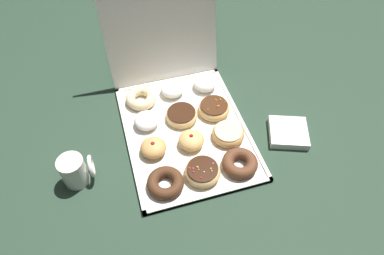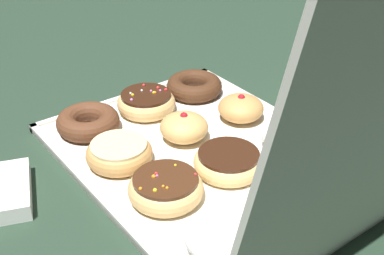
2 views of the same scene
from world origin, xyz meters
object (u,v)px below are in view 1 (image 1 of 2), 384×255
at_px(glazed_ring_donut_5, 228,134).
at_px(powdered_filled_donut_6, 146,121).
at_px(donut_box, 186,132).
at_px(sprinkle_donut_1, 203,171).
at_px(chocolate_cake_ring_donut_0, 165,183).
at_px(chocolate_frosted_donut_7, 181,115).
at_px(jelly_filled_donut_3, 153,148).
at_px(napkin_stack, 288,133).
at_px(chocolate_cake_ring_donut_2, 240,163).
at_px(powdered_filled_donut_11, 205,83).
at_px(sprinkle_donut_8, 214,108).
at_px(cruller_donut_9, 141,98).
at_px(jelly_filled_donut_4, 193,140).
at_px(powdered_filled_donut_10, 173,89).
at_px(coffee_mug, 75,170).

bearing_deg(glazed_ring_donut_5, powdered_filled_donut_6, 152.36).
xyz_separation_m(donut_box, sprinkle_donut_1, (-0.00, -0.18, 0.02)).
height_order(chocolate_cake_ring_donut_0, powdered_filled_donut_6, powdered_filled_donut_6).
height_order(donut_box, chocolate_frosted_donut_7, chocolate_frosted_donut_7).
relative_size(sprinkle_donut_1, jelly_filled_donut_3, 1.32).
distance_m(donut_box, napkin_stack, 0.34).
distance_m(sprinkle_donut_1, chocolate_cake_ring_donut_2, 0.12).
bearing_deg(powdered_filled_donut_11, donut_box, -124.46).
height_order(chocolate_cake_ring_donut_2, jelly_filled_donut_3, jelly_filled_donut_3).
xyz_separation_m(jelly_filled_donut_3, powdered_filled_donut_11, (0.25, 0.24, -0.00)).
xyz_separation_m(donut_box, sprinkle_donut_8, (0.12, 0.05, 0.02)).
bearing_deg(sprinkle_donut_1, glazed_ring_donut_5, 42.90).
bearing_deg(sprinkle_donut_8, glazed_ring_donut_5, -86.19).
bearing_deg(cruller_donut_9, sprinkle_donut_1, -71.82).
relative_size(jelly_filled_donut_3, chocolate_frosted_donut_7, 0.75).
relative_size(donut_box, cruller_donut_9, 4.69).
distance_m(donut_box, jelly_filled_donut_3, 0.14).
relative_size(jelly_filled_donut_4, powdered_filled_donut_10, 0.98).
height_order(sprinkle_donut_1, chocolate_frosted_donut_7, sprinkle_donut_1).
bearing_deg(sprinkle_donut_8, powdered_filled_donut_11, 86.79).
bearing_deg(sprinkle_donut_8, chocolate_frosted_donut_7, 178.91).
xyz_separation_m(powdered_filled_donut_6, powdered_filled_donut_11, (0.25, 0.12, 0.00)).
bearing_deg(chocolate_cake_ring_donut_2, jelly_filled_donut_3, 151.91).
relative_size(donut_box, chocolate_cake_ring_donut_2, 4.67).
relative_size(chocolate_cake_ring_donut_0, cruller_donut_9, 1.00).
bearing_deg(powdered_filled_donut_6, jelly_filled_donut_4, -44.74).
xyz_separation_m(jelly_filled_donut_3, sprinkle_donut_8, (0.24, 0.11, -0.00)).
relative_size(jelly_filled_donut_3, coffee_mug, 0.83).
height_order(chocolate_cake_ring_donut_2, napkin_stack, chocolate_cake_ring_donut_2).
bearing_deg(cruller_donut_9, jelly_filled_donut_4, -62.85).
height_order(powdered_filled_donut_6, powdered_filled_donut_11, powdered_filled_donut_11).
distance_m(jelly_filled_donut_3, napkin_stack, 0.46).
bearing_deg(cruller_donut_9, jelly_filled_donut_3, -91.37).
relative_size(chocolate_cake_ring_donut_2, powdered_filled_donut_6, 1.33).
distance_m(powdered_filled_donut_10, powdered_filled_donut_11, 0.12).
xyz_separation_m(chocolate_cake_ring_donut_0, jelly_filled_donut_3, (-0.01, 0.13, 0.01)).
bearing_deg(chocolate_frosted_donut_7, sprinkle_donut_8, -1.09).
height_order(powdered_filled_donut_10, napkin_stack, powdered_filled_donut_10).
xyz_separation_m(powdered_filled_donut_6, sprinkle_donut_8, (0.24, -0.01, -0.00)).
xyz_separation_m(glazed_ring_donut_5, chocolate_frosted_donut_7, (-0.13, 0.12, -0.00)).
bearing_deg(napkin_stack, glazed_ring_donut_5, 168.28).
distance_m(jelly_filled_donut_3, coffee_mug, 0.24).
distance_m(chocolate_cake_ring_donut_2, cruller_donut_9, 0.44).
height_order(cruller_donut_9, coffee_mug, coffee_mug).
relative_size(powdered_filled_donut_6, cruller_donut_9, 0.75).
bearing_deg(jelly_filled_donut_3, coffee_mug, -172.91).
bearing_deg(powdered_filled_donut_11, jelly_filled_donut_4, -116.31).
bearing_deg(donut_box, sprinkle_donut_8, 25.04).
relative_size(powdered_filled_donut_6, sprinkle_donut_8, 0.76).
height_order(sprinkle_donut_1, powdered_filled_donut_6, powdered_filled_donut_6).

